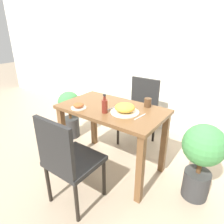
{
  "coord_description": "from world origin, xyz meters",
  "views": [
    {
      "loc": [
        1.12,
        -1.55,
        1.52
      ],
      "look_at": [
        0.0,
        0.0,
        0.69
      ],
      "focal_mm": 32.0,
      "sensor_mm": 36.0,
      "label": 1
    }
  ],
  "objects_px": {
    "side_plate": "(79,106)",
    "sauce_bottle": "(105,105)",
    "potted_plant_left": "(70,112)",
    "chair_near": "(67,159)",
    "potted_plant_right": "(202,155)",
    "drink_cup": "(148,103)",
    "food_plate": "(125,109)",
    "chair_far": "(140,108)"
  },
  "relations": [
    {
      "from": "food_plate",
      "to": "sauce_bottle",
      "type": "xyz_separation_m",
      "value": [
        -0.16,
        -0.11,
        0.03
      ]
    },
    {
      "from": "side_plate",
      "to": "potted_plant_right",
      "type": "relative_size",
      "value": 0.2
    },
    {
      "from": "chair_near",
      "to": "drink_cup",
      "type": "relative_size",
      "value": 9.69
    },
    {
      "from": "potted_plant_right",
      "to": "side_plate",
      "type": "bearing_deg",
      "value": -164.43
    },
    {
      "from": "chair_near",
      "to": "drink_cup",
      "type": "bearing_deg",
      "value": -107.22
    },
    {
      "from": "chair_near",
      "to": "drink_cup",
      "type": "distance_m",
      "value": 0.98
    },
    {
      "from": "sauce_bottle",
      "to": "chair_near",
      "type": "bearing_deg",
      "value": -91.04
    },
    {
      "from": "side_plate",
      "to": "potted_plant_right",
      "type": "bearing_deg",
      "value": 15.57
    },
    {
      "from": "drink_cup",
      "to": "sauce_bottle",
      "type": "height_order",
      "value": "sauce_bottle"
    },
    {
      "from": "drink_cup",
      "to": "sauce_bottle",
      "type": "bearing_deg",
      "value": -124.66
    },
    {
      "from": "chair_far",
      "to": "drink_cup",
      "type": "bearing_deg",
      "value": -55.05
    },
    {
      "from": "potted_plant_left",
      "to": "potted_plant_right",
      "type": "relative_size",
      "value": 0.91
    },
    {
      "from": "chair_near",
      "to": "potted_plant_left",
      "type": "xyz_separation_m",
      "value": [
        -0.92,
        0.87,
        -0.11
      ]
    },
    {
      "from": "side_plate",
      "to": "sauce_bottle",
      "type": "distance_m",
      "value": 0.3
    },
    {
      "from": "chair_near",
      "to": "sauce_bottle",
      "type": "xyz_separation_m",
      "value": [
        0.01,
        0.5,
        0.32
      ]
    },
    {
      "from": "food_plate",
      "to": "potted_plant_left",
      "type": "bearing_deg",
      "value": 166.76
    },
    {
      "from": "sauce_bottle",
      "to": "potted_plant_left",
      "type": "height_order",
      "value": "sauce_bottle"
    },
    {
      "from": "potted_plant_left",
      "to": "sauce_bottle",
      "type": "bearing_deg",
      "value": -21.64
    },
    {
      "from": "chair_near",
      "to": "food_plate",
      "type": "height_order",
      "value": "chair_near"
    },
    {
      "from": "potted_plant_right",
      "to": "drink_cup",
      "type": "bearing_deg",
      "value": 168.07
    },
    {
      "from": "chair_far",
      "to": "potted_plant_left",
      "type": "height_order",
      "value": "chair_far"
    },
    {
      "from": "drink_cup",
      "to": "sauce_bottle",
      "type": "distance_m",
      "value": 0.47
    },
    {
      "from": "chair_near",
      "to": "side_plate",
      "type": "distance_m",
      "value": 0.58
    },
    {
      "from": "chair_far",
      "to": "potted_plant_left",
      "type": "xyz_separation_m",
      "value": [
        -0.87,
        -0.47,
        -0.11
      ]
    },
    {
      "from": "potted_plant_left",
      "to": "potted_plant_right",
      "type": "height_order",
      "value": "potted_plant_right"
    },
    {
      "from": "chair_near",
      "to": "chair_far",
      "type": "bearing_deg",
      "value": -88.19
    },
    {
      "from": "sauce_bottle",
      "to": "potted_plant_left",
      "type": "relative_size",
      "value": 0.28
    },
    {
      "from": "chair_far",
      "to": "potted_plant_right",
      "type": "distance_m",
      "value": 1.11
    },
    {
      "from": "potted_plant_left",
      "to": "potted_plant_right",
      "type": "xyz_separation_m",
      "value": [
        1.81,
        -0.11,
        0.08
      ]
    },
    {
      "from": "chair_near",
      "to": "sauce_bottle",
      "type": "height_order",
      "value": "sauce_bottle"
    },
    {
      "from": "chair_far",
      "to": "side_plate",
      "type": "bearing_deg",
      "value": -104.23
    },
    {
      "from": "food_plate",
      "to": "drink_cup",
      "type": "height_order",
      "value": "food_plate"
    },
    {
      "from": "drink_cup",
      "to": "potted_plant_right",
      "type": "xyz_separation_m",
      "value": [
        0.62,
        -0.13,
        -0.32
      ]
    },
    {
      "from": "chair_near",
      "to": "food_plate",
      "type": "bearing_deg",
      "value": -105.3
    },
    {
      "from": "food_plate",
      "to": "drink_cup",
      "type": "relative_size",
      "value": 3.06
    },
    {
      "from": "food_plate",
      "to": "potted_plant_right",
      "type": "distance_m",
      "value": 0.81
    },
    {
      "from": "chair_far",
      "to": "drink_cup",
      "type": "height_order",
      "value": "chair_far"
    },
    {
      "from": "chair_near",
      "to": "side_plate",
      "type": "relative_size",
      "value": 5.72
    },
    {
      "from": "side_plate",
      "to": "potted_plant_left",
      "type": "height_order",
      "value": "side_plate"
    },
    {
      "from": "chair_far",
      "to": "sauce_bottle",
      "type": "bearing_deg",
      "value": -86.48
    },
    {
      "from": "chair_near",
      "to": "potted_plant_left",
      "type": "relative_size",
      "value": 1.29
    },
    {
      "from": "food_plate",
      "to": "sauce_bottle",
      "type": "relative_size",
      "value": 1.44
    }
  ]
}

